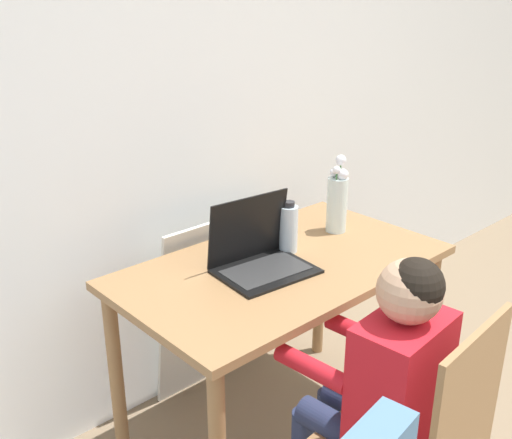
{
  "coord_description": "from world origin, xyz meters",
  "views": [
    {
      "loc": [
        -1.44,
        0.33,
        1.65
      ],
      "look_at": [
        -0.18,
        1.71,
        0.92
      ],
      "focal_mm": 42.0,
      "sensor_mm": 36.0,
      "label": 1
    }
  ],
  "objects_px": {
    "person_seated": "(383,378)",
    "laptop": "(258,253)",
    "flower_vase": "(337,200)",
    "water_bottle": "(289,228)"
  },
  "relations": [
    {
      "from": "person_seated",
      "to": "laptop",
      "type": "height_order",
      "value": "person_seated"
    },
    {
      "from": "flower_vase",
      "to": "water_bottle",
      "type": "bearing_deg",
      "value": -177.77
    },
    {
      "from": "laptop",
      "to": "water_bottle",
      "type": "height_order",
      "value": "laptop"
    },
    {
      "from": "person_seated",
      "to": "flower_vase",
      "type": "bearing_deg",
      "value": -134.22
    },
    {
      "from": "person_seated",
      "to": "laptop",
      "type": "bearing_deg",
      "value": -100.17
    },
    {
      "from": "person_seated",
      "to": "flower_vase",
      "type": "height_order",
      "value": "flower_vase"
    },
    {
      "from": "person_seated",
      "to": "laptop",
      "type": "relative_size",
      "value": 2.99
    },
    {
      "from": "water_bottle",
      "to": "flower_vase",
      "type": "bearing_deg",
      "value": 2.23
    },
    {
      "from": "laptop",
      "to": "water_bottle",
      "type": "relative_size",
      "value": 1.76
    },
    {
      "from": "person_seated",
      "to": "flower_vase",
      "type": "relative_size",
      "value": 3.32
    }
  ]
}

